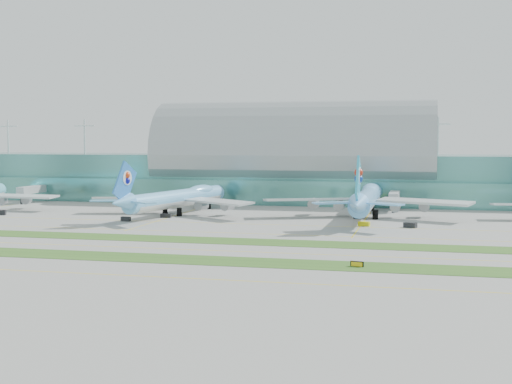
% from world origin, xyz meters
% --- Properties ---
extents(ground, '(700.00, 700.00, 0.00)m').
position_xyz_m(ground, '(0.00, 0.00, 0.00)').
color(ground, gray).
rests_on(ground, ground).
extents(terminal, '(340.00, 69.10, 36.00)m').
position_xyz_m(terminal, '(0.01, 128.79, 14.23)').
color(terminal, '#3D7A75').
rests_on(terminal, ground).
extents(grass_strip_near, '(420.00, 12.00, 0.08)m').
position_xyz_m(grass_strip_near, '(0.00, -28.00, 0.04)').
color(grass_strip_near, '#2D591E').
rests_on(grass_strip_near, ground).
extents(grass_strip_far, '(420.00, 12.00, 0.08)m').
position_xyz_m(grass_strip_far, '(0.00, 2.00, 0.04)').
color(grass_strip_far, '#2D591E').
rests_on(grass_strip_far, ground).
extents(taxiline_a, '(420.00, 0.35, 0.01)m').
position_xyz_m(taxiline_a, '(0.00, -48.00, 0.01)').
color(taxiline_a, yellow).
rests_on(taxiline_a, ground).
extents(taxiline_b, '(420.00, 0.35, 0.01)m').
position_xyz_m(taxiline_b, '(0.00, -14.00, 0.01)').
color(taxiline_b, yellow).
rests_on(taxiline_b, ground).
extents(taxiline_c, '(420.00, 0.35, 0.01)m').
position_xyz_m(taxiline_c, '(0.00, 18.00, 0.01)').
color(taxiline_c, yellow).
rests_on(taxiline_c, ground).
extents(taxiline_d, '(420.00, 0.35, 0.01)m').
position_xyz_m(taxiline_d, '(0.00, 40.00, 0.01)').
color(taxiline_d, yellow).
rests_on(taxiline_d, ground).
extents(airliner_b, '(62.72, 72.14, 20.00)m').
position_xyz_m(airliner_b, '(-29.83, 61.69, 6.17)').
color(airliner_b, '#70BFF7').
rests_on(airliner_b, ground).
extents(airliner_c, '(70.37, 79.72, 21.97)m').
position_xyz_m(airliner_c, '(35.84, 67.42, 6.78)').
color(airliner_c, '#72BAFA').
rests_on(airliner_c, ground).
extents(gse_b, '(4.30, 3.19, 1.78)m').
position_xyz_m(gse_b, '(-90.40, 45.75, 0.89)').
color(gse_b, black).
rests_on(gse_b, ground).
extents(gse_c, '(3.17, 1.81, 1.50)m').
position_xyz_m(gse_c, '(-39.57, 38.22, 0.75)').
color(gse_c, black).
rests_on(gse_c, ground).
extents(gse_d, '(3.72, 2.05, 1.29)m').
position_xyz_m(gse_d, '(-30.66, 51.40, 0.64)').
color(gse_d, black).
rests_on(gse_d, ground).
extents(gse_e, '(3.73, 2.36, 1.37)m').
position_xyz_m(gse_e, '(36.93, 42.94, 0.68)').
color(gse_e, '#D5CF0C').
rests_on(gse_e, ground).
extents(gse_f, '(4.23, 3.27, 1.56)m').
position_xyz_m(gse_f, '(50.83, 42.20, 0.78)').
color(gse_f, black).
rests_on(gse_f, ground).
extents(taxiway_sign_east, '(2.87, 0.94, 1.22)m').
position_xyz_m(taxiway_sign_east, '(41.30, -28.42, 0.60)').
color(taxiway_sign_east, black).
rests_on(taxiway_sign_east, ground).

